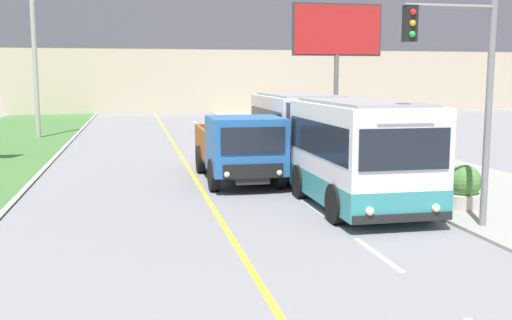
% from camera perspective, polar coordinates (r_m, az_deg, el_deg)
% --- Properties ---
extents(apartment_block_background, '(80.00, 8.04, 18.14)m').
position_cam_1_polar(apartment_block_background, '(64.03, -9.93, 12.73)').
color(apartment_block_background, '#BCAD93').
rests_on(apartment_block_background, ground_plane).
extents(city_bus, '(2.69, 11.96, 2.98)m').
position_cam_1_polar(city_bus, '(19.59, 6.51, 1.71)').
color(city_bus, silver).
rests_on(city_bus, ground_plane).
extents(dump_truck, '(2.45, 6.55, 2.34)m').
position_cam_1_polar(dump_truck, '(20.22, -1.45, 1.05)').
color(dump_truck, black).
rests_on(dump_truck, ground_plane).
extents(utility_pole_far, '(1.80, 0.28, 11.55)m').
position_cam_1_polar(utility_pole_far, '(37.79, -20.40, 10.81)').
color(utility_pole_far, '#9E9E99').
rests_on(utility_pole_far, ground_plane).
extents(traffic_light_mast, '(2.28, 0.32, 5.60)m').
position_cam_1_polar(traffic_light_mast, '(14.71, 19.21, 7.31)').
color(traffic_light_mast, slate).
rests_on(traffic_light_mast, ground_plane).
extents(billboard_large, '(4.59, 0.24, 7.22)m').
position_cam_1_polar(billboard_large, '(30.67, 7.72, 11.56)').
color(billboard_large, '#59595B').
rests_on(billboard_large, ground_plane).
extents(planter_round_near, '(1.17, 1.17, 1.17)m').
position_cam_1_polar(planter_round_near, '(17.31, 19.14, -2.62)').
color(planter_round_near, '#B7B2A8').
rests_on(planter_round_near, sidewalk_right).
extents(planter_round_second, '(1.08, 1.08, 1.16)m').
position_cam_1_polar(planter_round_second, '(20.33, 13.48, -0.87)').
color(planter_round_second, '#B7B2A8').
rests_on(planter_round_second, sidewalk_right).
extents(planter_round_third, '(1.18, 1.18, 1.19)m').
position_cam_1_polar(planter_round_third, '(23.61, 9.91, 0.46)').
color(planter_round_third, '#B7B2A8').
rests_on(planter_round_third, sidewalk_right).
extents(planter_round_far, '(1.07, 1.07, 1.10)m').
position_cam_1_polar(planter_round_far, '(27.01, 7.48, 1.36)').
color(planter_round_far, '#B7B2A8').
rests_on(planter_round_far, sidewalk_right).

